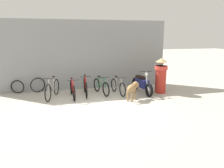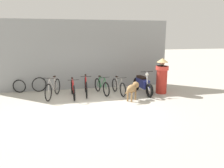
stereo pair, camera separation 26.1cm
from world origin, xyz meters
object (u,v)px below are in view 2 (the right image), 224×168
bicycle_3 (102,87)px  spare_tire_left (39,85)px  bicycle_2 (86,87)px  bicycle_4 (119,87)px  bicycle_0 (53,89)px  spare_tire_right (19,86)px  bicycle_1 (73,89)px  motorcycle (143,84)px  stray_dog (133,88)px  person_in_robes (162,75)px

bicycle_3 → spare_tire_left: bicycle_3 is taller
bicycle_2 → bicycle_4: bicycle_2 is taller
bicycle_2 → bicycle_3: bearing=95.1°
bicycle_0 → spare_tire_right: bicycle_0 is taller
bicycle_1 → bicycle_4: size_ratio=1.09×
motorcycle → spare_tire_right: (-5.55, 1.37, -0.12)m
bicycle_4 → spare_tire_left: (-3.55, 1.24, 0.01)m
bicycle_4 → spare_tire_right: (-4.44, 1.25, -0.03)m
bicycle_0 → bicycle_2: (1.42, 0.09, -0.01)m
motorcycle → spare_tire_right: motorcycle is taller
bicycle_0 → spare_tire_left: size_ratio=2.47×
bicycle_1 → motorcycle: 3.16m
bicycle_2 → bicycle_0: bearing=-82.9°
motorcycle → spare_tire_right: 5.72m
bicycle_4 → bicycle_2: bearing=-104.8°
stray_dog → person_in_robes: (1.64, 0.77, 0.33)m
spare_tire_left → spare_tire_right: bearing=179.3°
person_in_robes → spare_tire_left: bearing=5.0°
bicycle_4 → spare_tire_right: 4.61m
bicycle_3 → bicycle_4: 0.77m
bicycle_2 → spare_tire_left: bicycle_2 is taller
stray_dog → spare_tire_right: size_ratio=1.34×
stray_dog → spare_tire_left: (-3.88, 2.28, -0.15)m
bicycle_0 → bicycle_3: 2.14m
bicycle_2 → spare_tire_right: size_ratio=2.83×
bicycle_0 → bicycle_3: bicycle_0 is taller
bicycle_2 → bicycle_3: (0.72, 0.02, -0.04)m
bicycle_1 → motorcycle: motorcycle is taller
bicycle_1 → motorcycle: size_ratio=0.86×
stray_dog → spare_tire_left: bearing=105.5°
motorcycle → spare_tire_left: 4.85m
bicycle_4 → stray_dog: size_ratio=1.91×
bicycle_0 → motorcycle: bearing=105.2°
motorcycle → person_in_robes: size_ratio=1.24×
bicycle_0 → person_in_robes: bearing=103.9°
bicycle_2 → motorcycle: motorcycle is taller
bicycle_0 → bicycle_2: bicycle_0 is taller
bicycle_0 → stray_dog: bicycle_0 is taller
bicycle_2 → spare_tire_right: (-2.98, 1.07, -0.07)m
bicycle_2 → person_in_robes: person_in_robes is taller
stray_dog → spare_tire_left: 4.51m
bicycle_0 → spare_tire_right: 1.95m
bicycle_3 → spare_tire_left: bearing=-124.2°
person_in_robes → spare_tire_right: bearing=6.9°
bicycle_0 → bicycle_4: size_ratio=1.08×
bicycle_1 → spare_tire_right: bearing=-120.6°
bicycle_2 → stray_dog: bearing=59.3°
bicycle_0 → stray_dog: 3.41m
spare_tire_right → spare_tire_left: bearing=-0.7°
bicycle_2 → bicycle_3: size_ratio=1.11×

